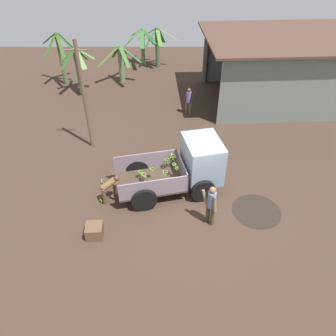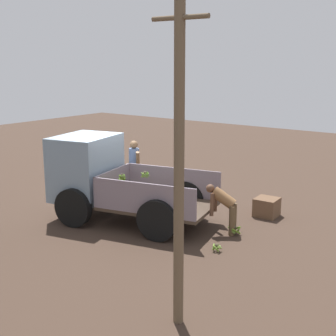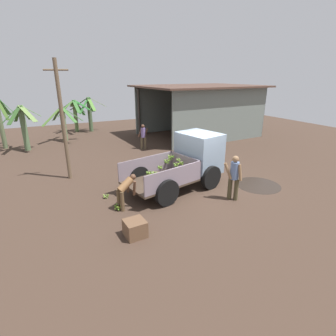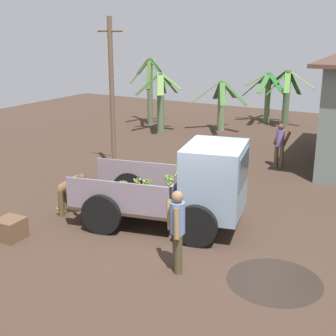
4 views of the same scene
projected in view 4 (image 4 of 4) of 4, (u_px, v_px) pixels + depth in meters
The scene contains 15 objects.
ground at pixel (192, 236), 11.05m from camera, with size 36.00×36.00×0.00m, color #402F24.
mud_patch_0 at pixel (274, 281), 9.08m from camera, with size 1.86×1.86×0.01m, color #2D241D.
cargo_truck at pixel (196, 185), 11.14m from camera, with size 4.37×2.74×2.14m.
utility_pole at pixel (112, 94), 15.33m from camera, with size 0.94×0.16×5.05m.
banana_palm_0 at pixel (150, 90), 23.00m from camera, with size 2.15×2.36×3.27m.
banana_palm_1 at pixel (221, 105), 21.74m from camera, with size 2.76×2.58×2.37m.
banana_palm_2 at pixel (161, 101), 21.52m from camera, with size 2.10×2.43×2.73m.
banana_palm_3 at pixel (286, 97), 22.75m from camera, with size 2.77×1.98×2.73m.
banana_palm_4 at pixel (268, 95), 23.59m from camera, with size 2.48×3.01×2.53m.
person_foreground_visitor at pixel (177, 227), 9.22m from camera, with size 0.59×0.56×1.70m.
person_worker_loading at pixel (70, 190), 12.02m from camera, with size 0.76×0.58×1.17m.
person_bystander_near_shed at pixel (280, 143), 16.16m from camera, with size 0.67×0.41×1.55m.
banana_bunch_on_ground_0 at pixel (84, 196), 13.30m from camera, with size 0.21×0.21×0.18m.
banana_bunch_on_ground_1 at pixel (62, 209), 12.30m from camera, with size 0.31×0.31×0.23m.
wooden_crate_0 at pixel (10, 229), 10.83m from camera, with size 0.58×0.58×0.49m, color brown.
Camera 4 is at (4.53, -9.05, 4.75)m, focal length 50.00 mm.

